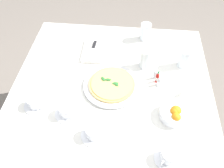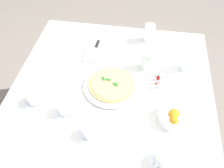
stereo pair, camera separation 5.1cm
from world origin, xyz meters
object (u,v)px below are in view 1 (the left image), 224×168
(dinner_knife, at_px, (93,50))
(pepper_shaker, at_px, (155,75))
(coffee_cup_far_left, at_px, (94,132))
(coffee_cup_back_corner, at_px, (35,103))
(pizza, at_px, (112,84))
(coffee_cup_right_edge, at_px, (169,156))
(pizza_plate, at_px, (112,86))
(salt_shaker, at_px, (159,82))
(water_glass_center_back, at_px, (184,59))
(menu_card, at_px, (186,91))
(water_glass_near_left, at_px, (145,32))
(citrus_bowl, at_px, (174,114))
(water_glass_near_right, at_px, (145,60))
(hot_sauce_bottle, at_px, (157,78))
(coffee_cup_far_right, at_px, (67,111))
(napkin_folded, at_px, (93,51))

(dinner_knife, bearing_deg, pepper_shaker, 67.63)
(coffee_cup_far_left, distance_m, coffee_cup_back_corner, 0.37)
(pizza, relative_size, coffee_cup_right_edge, 2.04)
(pizza_plate, bearing_deg, salt_shaker, 98.00)
(water_glass_center_back, height_order, pepper_shaker, water_glass_center_back)
(water_glass_center_back, height_order, salt_shaker, water_glass_center_back)
(dinner_knife, distance_m, pepper_shaker, 0.44)
(pizza_plate, distance_m, pizza, 0.01)
(pizza, bearing_deg, coffee_cup_far_left, -9.94)
(coffee_cup_far_left, bearing_deg, menu_card, 122.84)
(water_glass_near_left, xyz_separation_m, water_glass_center_back, (0.25, 0.24, 0.00))
(pizza_plate, relative_size, pizza, 1.23)
(pizza, xyz_separation_m, water_glass_near_left, (-0.46, 0.18, 0.03))
(dinner_knife, xyz_separation_m, citrus_bowl, (0.45, 0.49, 0.00))
(water_glass_near_right, relative_size, hot_sauce_bottle, 1.55)
(pizza, relative_size, coffee_cup_far_left, 2.04)
(pizza_plate, distance_m, water_glass_center_back, 0.47)
(coffee_cup_far_right, relative_size, water_glass_center_back, 1.08)
(water_glass_near_left, relative_size, menu_card, 1.75)
(citrus_bowl, xyz_separation_m, salt_shaker, (-0.21, -0.07, -0.00))
(pizza, distance_m, menu_card, 0.42)
(coffee_cup_back_corner, relative_size, dinner_knife, 0.66)
(napkin_folded, height_order, salt_shaker, salt_shaker)
(coffee_cup_far_left, distance_m, coffee_cup_far_right, 0.19)
(salt_shaker, bearing_deg, dinner_knife, -120.20)
(dinner_knife, xyz_separation_m, salt_shaker, (0.24, 0.42, 0.00))
(water_glass_near_right, relative_size, pepper_shaker, 2.29)
(coffee_cup_far_left, relative_size, coffee_cup_far_right, 1.00)
(coffee_cup_back_corner, height_order, pepper_shaker, coffee_cup_back_corner)
(napkin_folded, distance_m, dinner_knife, 0.01)
(coffee_cup_right_edge, height_order, water_glass_center_back, water_glass_center_back)
(pizza, bearing_deg, water_glass_near_right, 135.30)
(coffee_cup_far_right, height_order, water_glass_near_left, water_glass_near_left)
(water_glass_near_left, xyz_separation_m, menu_card, (0.47, 0.23, -0.02))
(pizza, height_order, citrus_bowl, citrus_bowl)
(water_glass_near_left, bearing_deg, water_glass_center_back, 43.83)
(coffee_cup_far_left, distance_m, citrus_bowl, 0.42)
(coffee_cup_right_edge, xyz_separation_m, water_glass_center_back, (-0.62, 0.12, 0.03))
(coffee_cup_far_right, xyz_separation_m, coffee_cup_back_corner, (-0.04, -0.18, -0.00))
(coffee_cup_back_corner, relative_size, pepper_shaker, 2.31)
(pizza_plate, height_order, pizza, pizza)
(coffee_cup_back_corner, relative_size, water_glass_near_left, 1.08)
(salt_shaker, bearing_deg, hot_sauce_bottle, -160.35)
(coffee_cup_back_corner, bearing_deg, dinner_knife, 152.19)
(coffee_cup_far_right, bearing_deg, coffee_cup_far_left, 55.46)
(water_glass_near_right, distance_m, salt_shaker, 0.17)
(water_glass_near_left, distance_m, salt_shaker, 0.43)
(coffee_cup_back_corner, xyz_separation_m, pepper_shaker, (-0.27, 0.64, -0.00))
(napkin_folded, distance_m, menu_card, 0.64)
(pizza, xyz_separation_m, hot_sauce_bottle, (-0.07, 0.26, 0.01))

